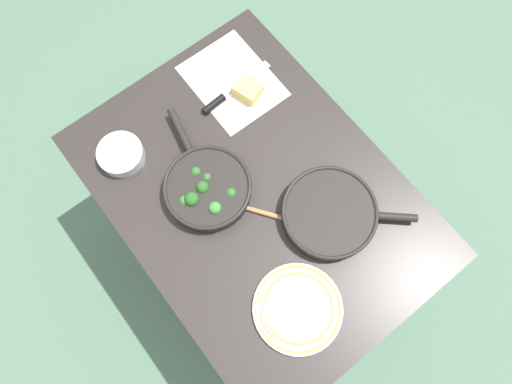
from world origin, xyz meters
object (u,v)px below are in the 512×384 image
Objects in this scene: skillet_eggs at (330,213)px; grater_knife at (227,94)px; prep_bowl_steel at (121,154)px; skillet_broccoli at (207,188)px; dinner_plate_stack at (298,308)px; cheese_block at (248,89)px; wooden_spoon at (275,216)px.

skillet_eggs is 0.52m from grater_knife.
grater_knife is 0.39m from prep_bowl_steel.
skillet_broccoli reaches higher than grater_knife.
skillet_broccoli is 0.34m from grater_knife.
skillet_eggs is 1.34× the size of dinner_plate_stack.
skillet_eggs reaches higher than dinner_plate_stack.
skillet_eggs is 0.49m from cheese_block.
cheese_block is at bearing 124.27° from skillet_eggs.
dinner_plate_stack is at bearing 153.61° from cheese_block.
skillet_eggs is (-0.29, -0.24, -0.00)m from skillet_broccoli.
grater_knife reaches higher than wooden_spoon.
skillet_eggs is at bearing 18.05° from wooden_spoon.
skillet_broccoli reaches higher than prep_bowl_steel.
dinner_plate_stack reaches higher than wooden_spoon.
prep_bowl_steel is at bearing 171.98° from grater_knife.
cheese_block is 0.39× the size of dinner_plate_stack.
skillet_eggs is at bearing -93.97° from grater_knife.
dinner_plate_stack is (-0.67, 0.26, 0.00)m from grater_knife.
wooden_spoon is at bearing -111.32° from grater_knife.
cheese_block reaches higher than grater_knife.
cheese_block is 0.72m from dinner_plate_stack.
skillet_eggs reaches higher than wooden_spoon.
skillet_broccoli reaches higher than dinner_plate_stack.
grater_knife is (0.52, -0.00, -0.02)m from skillet_eggs.
skillet_broccoli is at bearing 172.05° from skillet_eggs.
dinner_plate_stack is at bearing -168.61° from skillet_broccoli.
skillet_broccoli reaches higher than wooden_spoon.
cheese_block is 0.71× the size of prep_bowl_steel.
skillet_eggs is at bearing -144.64° from prep_bowl_steel.
skillet_broccoli is at bearing 174.76° from wooden_spoon.
cheese_block is (0.20, -0.31, -0.01)m from skillet_broccoli.
prep_bowl_steel is at bearing 41.72° from skillet_broccoli.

